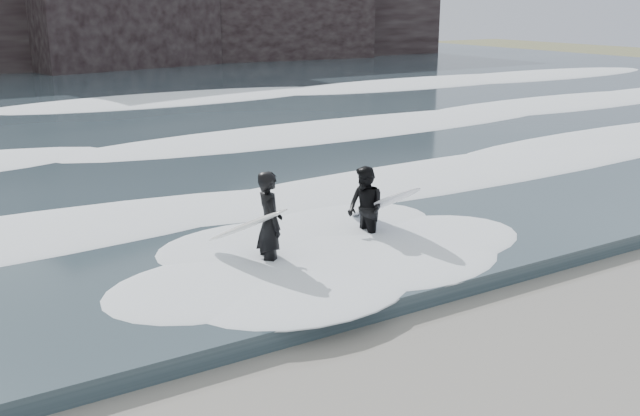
# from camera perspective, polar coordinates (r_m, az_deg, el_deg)

# --- Properties ---
(sea) EXTENTS (90.00, 52.00, 0.30)m
(sea) POSITION_cam_1_polar(r_m,az_deg,el_deg) (34.16, -23.42, 7.69)
(sea) COLOR #2E3D46
(sea) RESTS_ON ground
(foam_near) EXTENTS (60.00, 3.20, 0.20)m
(foam_near) POSITION_cam_1_polar(r_m,az_deg,el_deg) (14.95, -11.43, 0.17)
(foam_near) COLOR white
(foam_near) RESTS_ON sea
(foam_mid) EXTENTS (60.00, 4.00, 0.24)m
(foam_mid) POSITION_cam_1_polar(r_m,az_deg,el_deg) (21.49, -18.05, 4.62)
(foam_mid) COLOR white
(foam_mid) RESTS_ON sea
(foam_far) EXTENTS (60.00, 4.80, 0.30)m
(foam_far) POSITION_cam_1_polar(r_m,az_deg,el_deg) (30.20, -22.28, 7.43)
(foam_far) COLOR white
(foam_far) RESTS_ON sea
(surfer_left) EXTENTS (1.23, 1.80, 1.81)m
(surfer_left) POSITION_cam_1_polar(r_m,az_deg,el_deg) (11.77, -4.32, -1.34)
(surfer_left) COLOR black
(surfer_left) RESTS_ON ground
(surfer_right) EXTENTS (1.05, 2.08, 1.58)m
(surfer_right) POSITION_cam_1_polar(r_m,az_deg,el_deg) (13.10, 3.91, -0.00)
(surfer_right) COLOR black
(surfer_right) RESTS_ON ground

